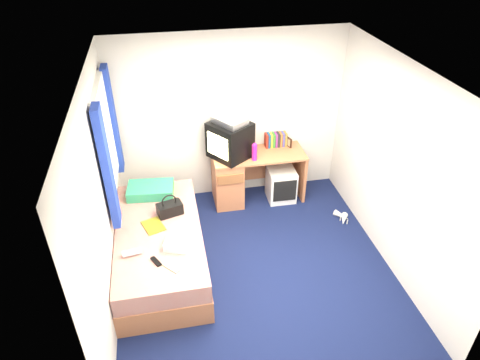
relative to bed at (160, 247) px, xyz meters
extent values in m
plane|color=#0C1438|center=(1.10, -0.29, -0.27)|extent=(3.40, 3.40, 0.00)
plane|color=white|center=(1.10, -0.29, 2.13)|extent=(3.40, 3.40, 0.00)
plane|color=silver|center=(1.10, 1.41, 0.93)|extent=(3.20, 0.00, 3.20)
plane|color=silver|center=(1.10, -1.99, 0.93)|extent=(3.20, 0.00, 3.20)
plane|color=silver|center=(-0.50, -0.29, 0.93)|extent=(0.00, 3.40, 3.40)
plane|color=silver|center=(2.70, -0.29, 0.93)|extent=(0.00, 3.40, 3.40)
cube|color=#BD774E|center=(0.00, 0.00, -0.12)|extent=(1.00, 2.00, 0.30)
cube|color=#915B35|center=(0.50, -0.40, -0.11)|extent=(0.02, 0.70, 0.18)
cube|color=silver|center=(0.00, 0.00, 0.15)|extent=(0.98, 1.98, 0.24)
cube|color=teal|center=(-0.06, 0.73, 0.34)|extent=(0.61, 0.42, 0.13)
cube|color=#BD774E|center=(1.46, 1.13, 0.47)|extent=(1.30, 0.55, 0.03)
cube|color=#BD774E|center=(1.01, 1.13, 0.09)|extent=(0.40, 0.52, 0.72)
cube|color=#BD774E|center=(2.09, 1.13, 0.09)|extent=(0.04, 0.52, 0.72)
cube|color=#BD774E|center=(1.71, 1.38, 0.18)|extent=(0.78, 0.03, 0.55)
cube|color=white|center=(1.79, 1.05, -0.03)|extent=(0.40, 0.40, 0.49)
cube|color=black|center=(1.06, 1.15, 0.73)|extent=(0.67, 0.68, 0.50)
cube|color=#F2E499|center=(0.87, 1.02, 0.73)|extent=(0.23, 0.32, 0.31)
cube|color=silver|center=(1.06, 1.15, 1.02)|extent=(0.49, 0.52, 0.08)
cube|color=maroon|center=(1.61, 1.31, 0.58)|extent=(0.03, 0.13, 0.20)
cube|color=navy|center=(1.64, 1.31, 0.58)|extent=(0.03, 0.13, 0.20)
cube|color=gold|center=(1.68, 1.31, 0.58)|extent=(0.03, 0.13, 0.20)
cube|color=#337F33|center=(1.71, 1.31, 0.58)|extent=(0.03, 0.13, 0.20)
cube|color=#7F337F|center=(1.75, 1.31, 0.58)|extent=(0.03, 0.13, 0.20)
cube|color=#262626|center=(1.78, 1.31, 0.58)|extent=(0.03, 0.13, 0.20)
cube|color=#B26633|center=(1.82, 1.31, 0.58)|extent=(0.03, 0.13, 0.20)
cube|color=#4C4C99|center=(1.85, 1.31, 0.58)|extent=(0.03, 0.13, 0.20)
cube|color=olive|center=(1.89, 1.31, 0.58)|extent=(0.03, 0.13, 0.20)
cube|color=black|center=(1.93, 1.25, 0.55)|extent=(0.06, 0.12, 0.14)
cylinder|color=#DE1F8D|center=(1.36, 0.98, 0.60)|extent=(0.09, 0.09, 0.23)
cylinder|color=white|center=(1.30, 1.17, 0.57)|extent=(0.06, 0.06, 0.18)
cube|color=black|center=(0.16, 0.27, 0.35)|extent=(0.33, 0.24, 0.15)
torus|color=black|center=(0.16, 0.27, 0.46)|extent=(0.18, 0.07, 0.18)
cube|color=white|center=(0.21, -0.34, 0.32)|extent=(0.34, 0.31, 0.09)
cube|color=yellow|center=(-0.05, 0.07, 0.28)|extent=(0.29, 0.33, 0.01)
cylinder|color=silver|center=(-0.29, -0.38, 0.31)|extent=(0.21, 0.10, 0.07)
cube|color=gold|center=(0.11, -0.65, 0.28)|extent=(0.19, 0.20, 0.01)
cube|color=black|center=(-0.04, -0.54, 0.28)|extent=(0.12, 0.16, 0.02)
cube|color=silver|center=(-0.48, 0.61, 1.18)|extent=(0.02, 0.90, 1.10)
cube|color=white|center=(-0.47, 0.61, 1.77)|extent=(0.06, 1.06, 0.08)
cube|color=white|center=(-0.47, 0.61, 0.59)|extent=(0.06, 1.06, 0.08)
cube|color=navy|center=(-0.43, 0.02, 1.13)|extent=(0.08, 0.24, 1.40)
cube|color=navy|center=(-0.43, 1.20, 1.13)|extent=(0.08, 0.24, 1.40)
cone|color=silver|center=(2.50, 0.42, -0.23)|extent=(0.20, 0.23, 0.09)
cone|color=silver|center=(2.49, 0.33, -0.23)|extent=(0.19, 0.24, 0.09)
camera|label=1|loc=(0.19, -3.93, 3.46)|focal=32.00mm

